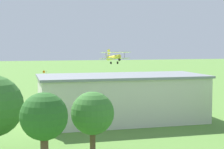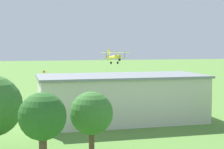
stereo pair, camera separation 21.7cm
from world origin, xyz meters
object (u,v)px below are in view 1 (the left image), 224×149
at_px(hangar, 122,98).
at_px(tree_at_field_edge, 93,113).
at_px(biplane, 114,57).
at_px(person_by_parked_cars, 67,102).
at_px(car_silver, 157,100).
at_px(tree_by_windsock, 44,117).
at_px(car_green, 9,106).
at_px(car_red, 46,104).
at_px(person_watching_takeoff, 154,96).
at_px(person_walking_on_apron, 91,99).
at_px(windsock, 44,73).
at_px(person_crossing_taxiway, 87,100).

distance_m(hangar, tree_at_field_edge, 18.67).
height_order(biplane, person_by_parked_cars, biplane).
height_order(car_silver, tree_by_windsock, tree_by_windsock).
xyz_separation_m(biplane, car_green, (24.52, 18.26, -8.08)).
relative_size(biplane, car_silver, 1.75).
bearing_deg(person_by_parked_cars, tree_by_windsock, 79.49).
bearing_deg(car_red, hangar, 126.81).
xyz_separation_m(person_watching_takeoff, person_walking_on_apron, (13.96, 1.00, 0.06)).
distance_m(car_green, tree_at_field_edge, 32.56).
xyz_separation_m(person_by_parked_cars, windsock, (3.33, -15.80, 4.47)).
bearing_deg(tree_by_windsock, windsock, -93.94).
xyz_separation_m(car_red, person_watching_takeoff, (-23.25, -4.90, -0.01)).
relative_size(hangar, biplane, 3.08).
height_order(person_by_parked_cars, person_crossing_taxiway, person_crossing_taxiway).
distance_m(person_crossing_taxiway, windsock, 16.80).
height_order(tree_at_field_edge, windsock, tree_at_field_edge).
bearing_deg(biplane, person_by_parked_cars, 50.15).
relative_size(person_watching_takeoff, tree_by_windsock, 0.21).
bearing_deg(biplane, car_green, 36.68).
bearing_deg(tree_by_windsock, biplane, -110.91).
bearing_deg(car_green, tree_by_windsock, 95.95).
bearing_deg(person_walking_on_apron, tree_by_windsock, 73.15).
xyz_separation_m(car_red, person_by_parked_cars, (-4.25, -1.94, -0.05)).
relative_size(person_crossing_taxiway, windsock, 0.27).
bearing_deg(biplane, person_walking_on_apron, 59.06).
xyz_separation_m(person_watching_takeoff, windsock, (22.33, -12.84, 4.43)).
bearing_deg(car_green, person_crossing_taxiway, -167.80).
bearing_deg(tree_by_windsock, person_by_parked_cars, -100.51).
distance_m(biplane, tree_by_windsock, 58.26).
distance_m(person_crossing_taxiway, tree_at_field_edge, 34.98).
bearing_deg(biplane, tree_at_field_edge, 72.58).
distance_m(hangar, person_watching_takeoff, 23.02).
relative_size(hangar, car_silver, 5.39).
relative_size(hangar, person_watching_takeoff, 15.54).
bearing_deg(car_green, hangar, 140.23).
bearing_deg(tree_by_windsock, car_silver, -124.36).
bearing_deg(car_green, person_by_parked_cars, -170.46).
distance_m(biplane, tree_at_field_edge, 51.84).
bearing_deg(person_watching_takeoff, tree_by_windsock, 57.49).
bearing_deg(hangar, person_crossing_taxiway, -82.84).
relative_size(car_silver, windsock, 0.79).
height_order(person_watching_takeoff, tree_by_windsock, tree_by_windsock).
height_order(hangar, biplane, biplane).
bearing_deg(person_by_parked_cars, hangar, 111.47).
bearing_deg(person_walking_on_apron, car_silver, 164.09).
relative_size(person_walking_on_apron, tree_at_field_edge, 0.25).
bearing_deg(person_watching_takeoff, person_by_parked_cars, 8.85).
height_order(biplane, car_silver, biplane).
bearing_deg(hangar, windsock, -73.16).
bearing_deg(tree_by_windsock, car_red, -94.42).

